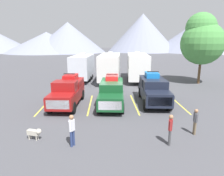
{
  "coord_description": "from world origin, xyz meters",
  "views": [
    {
      "loc": [
        -0.55,
        -17.37,
        5.49
      ],
      "look_at": [
        0.0,
        0.17,
        1.2
      ],
      "focal_mm": 31.94,
      "sensor_mm": 36.0,
      "label": 1
    }
  ],
  "objects_px": {
    "camper_trailer_c": "(137,66)",
    "person_c": "(195,120)",
    "camper_trailer_a": "(82,66)",
    "dog": "(35,132)",
    "person_b": "(72,128)",
    "pickup_truck_c": "(154,89)",
    "person_a": "(170,128)",
    "pickup_truck_a": "(68,91)",
    "camper_trailer_b": "(110,66)",
    "pickup_truck_b": "(112,92)"
  },
  "relations": [
    {
      "from": "camper_trailer_c",
      "to": "person_c",
      "type": "xyz_separation_m",
      "value": [
        0.91,
        -16.15,
        -1.12
      ]
    },
    {
      "from": "camper_trailer_a",
      "to": "dog",
      "type": "relative_size",
      "value": 7.97
    },
    {
      "from": "person_b",
      "to": "dog",
      "type": "distance_m",
      "value": 2.37
    },
    {
      "from": "dog",
      "to": "person_b",
      "type": "bearing_deg",
      "value": -18.34
    },
    {
      "from": "pickup_truck_c",
      "to": "person_a",
      "type": "bearing_deg",
      "value": -96.49
    },
    {
      "from": "dog",
      "to": "person_a",
      "type": "bearing_deg",
      "value": -5.85
    },
    {
      "from": "camper_trailer_c",
      "to": "person_c",
      "type": "relative_size",
      "value": 5.76
    },
    {
      "from": "pickup_truck_a",
      "to": "dog",
      "type": "height_order",
      "value": "pickup_truck_a"
    },
    {
      "from": "camper_trailer_b",
      "to": "dog",
      "type": "relative_size",
      "value": 9.69
    },
    {
      "from": "pickup_truck_a",
      "to": "camper_trailer_a",
      "type": "xyz_separation_m",
      "value": [
        0.1,
        10.5,
        0.74
      ]
    },
    {
      "from": "dog",
      "to": "pickup_truck_c",
      "type": "bearing_deg",
      "value": 39.11
    },
    {
      "from": "camper_trailer_c",
      "to": "person_c",
      "type": "distance_m",
      "value": 16.21
    },
    {
      "from": "pickup_truck_b",
      "to": "camper_trailer_c",
      "type": "distance_m",
      "value": 11.12
    },
    {
      "from": "camper_trailer_c",
      "to": "person_a",
      "type": "relative_size",
      "value": 5.35
    },
    {
      "from": "camper_trailer_a",
      "to": "person_c",
      "type": "height_order",
      "value": "camper_trailer_a"
    },
    {
      "from": "pickup_truck_b",
      "to": "camper_trailer_b",
      "type": "xyz_separation_m",
      "value": [
        0.06,
        10.04,
        0.89
      ]
    },
    {
      "from": "pickup_truck_c",
      "to": "camper_trailer_b",
      "type": "relative_size",
      "value": 0.62
    },
    {
      "from": "person_c",
      "to": "pickup_truck_c",
      "type": "bearing_deg",
      "value": 99.18
    },
    {
      "from": "pickup_truck_b",
      "to": "person_b",
      "type": "xyz_separation_m",
      "value": [
        -2.26,
        -6.87,
        -0.14
      ]
    },
    {
      "from": "dog",
      "to": "camper_trailer_c",
      "type": "bearing_deg",
      "value": 63.43
    },
    {
      "from": "pickup_truck_c",
      "to": "dog",
      "type": "distance_m",
      "value": 10.57
    },
    {
      "from": "person_c",
      "to": "camper_trailer_c",
      "type": "bearing_deg",
      "value": 93.24
    },
    {
      "from": "pickup_truck_c",
      "to": "person_b",
      "type": "distance_m",
      "value": 9.5
    },
    {
      "from": "pickup_truck_c",
      "to": "pickup_truck_a",
      "type": "bearing_deg",
      "value": -176.44
    },
    {
      "from": "person_b",
      "to": "pickup_truck_c",
      "type": "bearing_deg",
      "value": 50.9
    },
    {
      "from": "pickup_truck_c",
      "to": "dog",
      "type": "xyz_separation_m",
      "value": [
        -8.18,
        -6.65,
        -0.77
      ]
    },
    {
      "from": "pickup_truck_a",
      "to": "person_c",
      "type": "distance_m",
      "value": 10.27
    },
    {
      "from": "camper_trailer_c",
      "to": "person_b",
      "type": "relative_size",
      "value": 5.22
    },
    {
      "from": "pickup_truck_b",
      "to": "dog",
      "type": "bearing_deg",
      "value": -125.89
    },
    {
      "from": "pickup_truck_a",
      "to": "person_a",
      "type": "bearing_deg",
      "value": -46.28
    },
    {
      "from": "pickup_truck_c",
      "to": "camper_trailer_c",
      "type": "xyz_separation_m",
      "value": [
        0.1,
        9.9,
        0.81
      ]
    },
    {
      "from": "camper_trailer_a",
      "to": "dog",
      "type": "height_order",
      "value": "camper_trailer_a"
    },
    {
      "from": "camper_trailer_a",
      "to": "person_a",
      "type": "bearing_deg",
      "value": -69.45
    },
    {
      "from": "pickup_truck_c",
      "to": "dog",
      "type": "bearing_deg",
      "value": -140.89
    },
    {
      "from": "pickup_truck_b",
      "to": "person_b",
      "type": "bearing_deg",
      "value": -108.2
    },
    {
      "from": "person_b",
      "to": "camper_trailer_a",
      "type": "bearing_deg",
      "value": 94.54
    },
    {
      "from": "camper_trailer_c",
      "to": "dog",
      "type": "height_order",
      "value": "camper_trailer_c"
    },
    {
      "from": "person_b",
      "to": "camper_trailer_c",
      "type": "bearing_deg",
      "value": 70.58
    },
    {
      "from": "camper_trailer_b",
      "to": "person_a",
      "type": "bearing_deg",
      "value": -80.51
    },
    {
      "from": "pickup_truck_c",
      "to": "person_a",
      "type": "height_order",
      "value": "pickup_truck_c"
    },
    {
      "from": "pickup_truck_a",
      "to": "pickup_truck_b",
      "type": "xyz_separation_m",
      "value": [
        3.74,
        -0.04,
        -0.06
      ]
    },
    {
      "from": "person_a",
      "to": "person_b",
      "type": "bearing_deg",
      "value": 179.7
    },
    {
      "from": "pickup_truck_a",
      "to": "person_b",
      "type": "bearing_deg",
      "value": -77.91
    },
    {
      "from": "camper_trailer_a",
      "to": "dog",
      "type": "bearing_deg",
      "value": -92.76
    },
    {
      "from": "camper_trailer_a",
      "to": "pickup_truck_b",
      "type": "bearing_deg",
      "value": -70.95
    },
    {
      "from": "person_a",
      "to": "person_c",
      "type": "xyz_separation_m",
      "value": [
        1.85,
        1.15,
        -0.07
      ]
    },
    {
      "from": "person_b",
      "to": "person_c",
      "type": "relative_size",
      "value": 1.1
    },
    {
      "from": "camper_trailer_a",
      "to": "camper_trailer_c",
      "type": "bearing_deg",
      "value": -1.03
    },
    {
      "from": "camper_trailer_c",
      "to": "pickup_truck_a",
      "type": "bearing_deg",
      "value": -126.14
    },
    {
      "from": "camper_trailer_b",
      "to": "person_b",
      "type": "bearing_deg",
      "value": -97.81
    }
  ]
}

